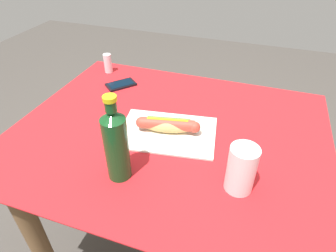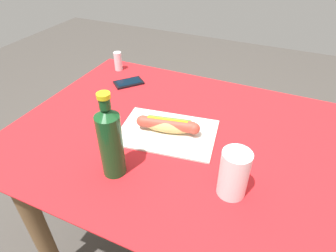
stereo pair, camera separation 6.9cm
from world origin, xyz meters
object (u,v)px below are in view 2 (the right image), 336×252
Objects in this scene: salt_shaker at (118,61)px; soda_bottle at (110,141)px; hot_dog at (168,125)px; cell_phone at (129,83)px; drinking_cup at (234,174)px.

soda_bottle is at bearing -58.79° from salt_shaker.
hot_dog is 0.54m from salt_shaker.
soda_bottle reaches higher than salt_shaker.
cell_phone is (-0.30, 0.25, -0.03)m from hot_dog.
salt_shaker reaches higher than hot_dog.
hot_dog is 0.39m from cell_phone.
soda_bottle is 2.99× the size of salt_shaker.
drinking_cup reaches higher than hot_dog.
hot_dog is 1.56× the size of drinking_cup.
drinking_cup is 1.59× the size of salt_shaker.
drinking_cup is at bearing 10.84° from soda_bottle.
drinking_cup is 0.85m from salt_shaker.
drinking_cup is (0.32, 0.06, -0.04)m from soda_bottle.
hot_dog reaches higher than cell_phone.
soda_bottle is 0.68m from salt_shaker.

